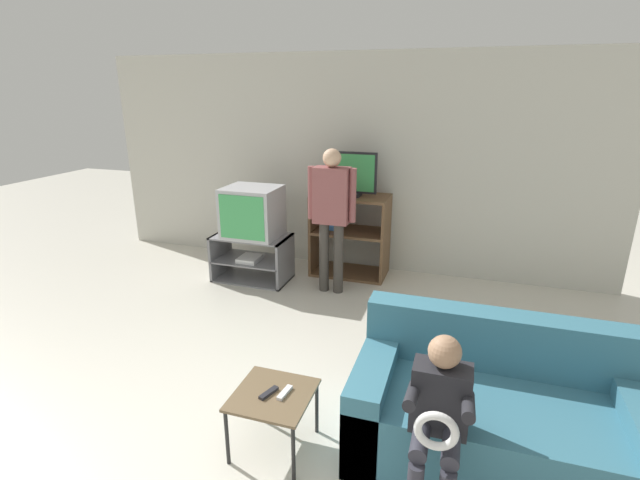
{
  "coord_description": "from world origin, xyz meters",
  "views": [
    {
      "loc": [
        1.47,
        -1.58,
        2.19
      ],
      "look_at": [
        0.26,
        2.15,
        0.9
      ],
      "focal_mm": 26.0,
      "sensor_mm": 36.0,
      "label": 1
    }
  ],
  "objects_px": {
    "tv_stand": "(252,258)",
    "television_flat": "(352,175)",
    "television_main": "(252,212)",
    "snack_table": "(273,400)",
    "person_standing_adult": "(332,208)",
    "person_seated_child": "(438,415)",
    "couch": "(495,416)",
    "media_shelf": "(350,235)",
    "remote_control_black": "(269,393)",
    "remote_control_white": "(285,393)"
  },
  "relations": [
    {
      "from": "media_shelf",
      "to": "snack_table",
      "type": "xyz_separation_m",
      "value": [
        0.28,
        -2.99,
        -0.15
      ]
    },
    {
      "from": "person_standing_adult",
      "to": "television_main",
      "type": "bearing_deg",
      "value": 176.74
    },
    {
      "from": "remote_control_black",
      "to": "couch",
      "type": "height_order",
      "value": "couch"
    },
    {
      "from": "media_shelf",
      "to": "person_seated_child",
      "type": "bearing_deg",
      "value": -67.96
    },
    {
      "from": "tv_stand",
      "to": "couch",
      "type": "xyz_separation_m",
      "value": [
        2.65,
        -2.12,
        0.03
      ]
    },
    {
      "from": "television_main",
      "to": "remote_control_black",
      "type": "height_order",
      "value": "television_main"
    },
    {
      "from": "person_seated_child",
      "to": "television_main",
      "type": "bearing_deg",
      "value": 131.29
    },
    {
      "from": "media_shelf",
      "to": "remote_control_black",
      "type": "relative_size",
      "value": 6.86
    },
    {
      "from": "media_shelf",
      "to": "television_flat",
      "type": "distance_m",
      "value": 0.73
    },
    {
      "from": "television_main",
      "to": "snack_table",
      "type": "height_order",
      "value": "television_main"
    },
    {
      "from": "television_main",
      "to": "media_shelf",
      "type": "distance_m",
      "value": 1.2
    },
    {
      "from": "tv_stand",
      "to": "television_main",
      "type": "distance_m",
      "value": 0.57
    },
    {
      "from": "remote_control_black",
      "to": "media_shelf",
      "type": "bearing_deg",
      "value": 114.42
    },
    {
      "from": "tv_stand",
      "to": "person_seated_child",
      "type": "height_order",
      "value": "person_seated_child"
    },
    {
      "from": "tv_stand",
      "to": "media_shelf",
      "type": "height_order",
      "value": "media_shelf"
    },
    {
      "from": "media_shelf",
      "to": "remote_control_white",
      "type": "height_order",
      "value": "media_shelf"
    },
    {
      "from": "tv_stand",
      "to": "snack_table",
      "type": "distance_m",
      "value": 2.81
    },
    {
      "from": "television_flat",
      "to": "remote_control_black",
      "type": "relative_size",
      "value": 3.95
    },
    {
      "from": "media_shelf",
      "to": "snack_table",
      "type": "bearing_deg",
      "value": -84.6
    },
    {
      "from": "television_main",
      "to": "person_standing_adult",
      "type": "distance_m",
      "value": 0.98
    },
    {
      "from": "television_flat",
      "to": "remote_control_black",
      "type": "bearing_deg",
      "value": -85.39
    },
    {
      "from": "media_shelf",
      "to": "television_flat",
      "type": "relative_size",
      "value": 1.74
    },
    {
      "from": "media_shelf",
      "to": "remote_control_black",
      "type": "distance_m",
      "value": 3.02
    },
    {
      "from": "couch",
      "to": "tv_stand",
      "type": "bearing_deg",
      "value": 141.41
    },
    {
      "from": "snack_table",
      "to": "person_standing_adult",
      "type": "distance_m",
      "value": 2.52
    },
    {
      "from": "television_main",
      "to": "couch",
      "type": "distance_m",
      "value": 3.42
    },
    {
      "from": "couch",
      "to": "person_seated_child",
      "type": "relative_size",
      "value": 1.68
    },
    {
      "from": "television_flat",
      "to": "couch",
      "type": "bearing_deg",
      "value": -59.01
    },
    {
      "from": "tv_stand",
      "to": "television_flat",
      "type": "distance_m",
      "value": 1.53
    },
    {
      "from": "remote_control_black",
      "to": "person_standing_adult",
      "type": "relative_size",
      "value": 0.09
    },
    {
      "from": "media_shelf",
      "to": "couch",
      "type": "height_order",
      "value": "media_shelf"
    },
    {
      "from": "television_main",
      "to": "media_shelf",
      "type": "xyz_separation_m",
      "value": [
        1.03,
        0.52,
        -0.33
      ]
    },
    {
      "from": "television_main",
      "to": "television_flat",
      "type": "xyz_separation_m",
      "value": [
        1.05,
        0.49,
        0.4
      ]
    },
    {
      "from": "television_main",
      "to": "couch",
      "type": "height_order",
      "value": "television_main"
    },
    {
      "from": "television_main",
      "to": "snack_table",
      "type": "xyz_separation_m",
      "value": [
        1.32,
        -2.47,
        -0.48
      ]
    },
    {
      "from": "person_seated_child",
      "to": "tv_stand",
      "type": "bearing_deg",
      "value": 131.74
    },
    {
      "from": "remote_control_white",
      "to": "person_seated_child",
      "type": "height_order",
      "value": "person_seated_child"
    },
    {
      "from": "snack_table",
      "to": "couch",
      "type": "distance_m",
      "value": 1.35
    },
    {
      "from": "snack_table",
      "to": "remote_control_white",
      "type": "height_order",
      "value": "remote_control_white"
    },
    {
      "from": "person_standing_adult",
      "to": "person_seated_child",
      "type": "bearing_deg",
      "value": -62.51
    },
    {
      "from": "tv_stand",
      "to": "remote_control_black",
      "type": "relative_size",
      "value": 6.13
    },
    {
      "from": "tv_stand",
      "to": "person_seated_child",
      "type": "xyz_separation_m",
      "value": [
        2.33,
        -2.61,
        0.34
      ]
    },
    {
      "from": "media_shelf",
      "to": "remote_control_white",
      "type": "distance_m",
      "value": 2.99
    },
    {
      "from": "television_main",
      "to": "media_shelf",
      "type": "height_order",
      "value": "television_main"
    },
    {
      "from": "media_shelf",
      "to": "snack_table",
      "type": "relative_size",
      "value": 2.08
    },
    {
      "from": "tv_stand",
      "to": "remote_control_black",
      "type": "bearing_deg",
      "value": -61.91
    },
    {
      "from": "couch",
      "to": "person_seated_child",
      "type": "height_order",
      "value": "person_seated_child"
    },
    {
      "from": "media_shelf",
      "to": "person_seated_child",
      "type": "xyz_separation_m",
      "value": [
        1.27,
        -3.14,
        0.1
      ]
    },
    {
      "from": "tv_stand",
      "to": "remote_control_white",
      "type": "distance_m",
      "value": 2.83
    },
    {
      "from": "person_standing_adult",
      "to": "remote_control_black",
      "type": "bearing_deg",
      "value": -82.33
    }
  ]
}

